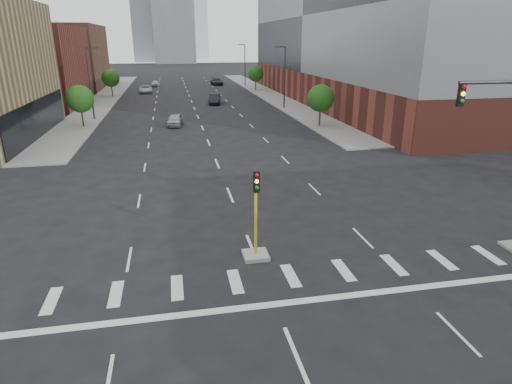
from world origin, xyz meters
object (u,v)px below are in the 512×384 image
object	(u,v)px
car_near_left	(175,120)
car_far_left	(146,89)
car_deep_right	(217,81)
median_traffic_signal	(256,239)
car_mid_right	(215,99)
car_distant	(155,83)

from	to	relation	value
car_near_left	car_far_left	world-z (taller)	car_far_left
car_far_left	car_deep_right	distance (m)	20.53
median_traffic_signal	car_deep_right	size ratio (longest dim) A/B	0.80
car_near_left	car_mid_right	bearing A→B (deg)	78.25
car_deep_right	car_distant	size ratio (longest dim) A/B	1.39
car_near_left	car_far_left	size ratio (longest dim) A/B	0.81
car_distant	car_far_left	bearing A→B (deg)	-98.17
median_traffic_signal	car_near_left	world-z (taller)	median_traffic_signal
car_mid_right	car_deep_right	distance (m)	31.74
car_far_left	median_traffic_signal	bearing A→B (deg)	-86.25
car_near_left	car_mid_right	distance (m)	19.28
car_deep_right	car_far_left	bearing A→B (deg)	-145.10
median_traffic_signal	car_near_left	distance (m)	35.21
car_mid_right	car_far_left	world-z (taller)	car_mid_right
car_mid_right	car_deep_right	xyz separation A→B (m)	(3.75, 31.52, -0.03)
median_traffic_signal	car_mid_right	world-z (taller)	median_traffic_signal
median_traffic_signal	car_distant	distance (m)	84.10
car_distant	car_mid_right	bearing A→B (deg)	-72.52
car_near_left	car_deep_right	xyz separation A→B (m)	(10.49, 49.58, 0.08)
car_near_left	car_deep_right	distance (m)	50.68
median_traffic_signal	car_deep_right	distance (m)	84.97
median_traffic_signal	car_distant	size ratio (longest dim) A/B	1.11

